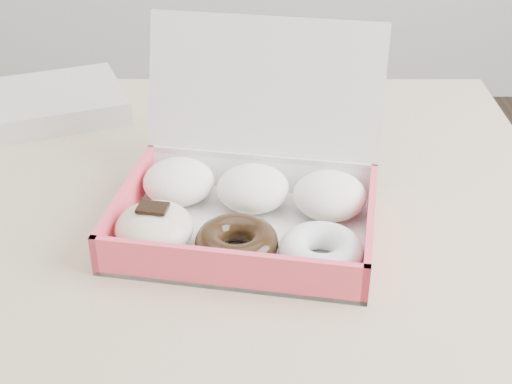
{
  "coord_description": "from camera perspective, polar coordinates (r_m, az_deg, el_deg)",
  "views": [
    {
      "loc": [
        0.19,
        -0.81,
        1.26
      ],
      "look_at": [
        0.19,
        -0.09,
        0.81
      ],
      "focal_mm": 50.0,
      "sensor_mm": 36.0,
      "label": 1
    }
  ],
  "objects": [
    {
      "name": "table",
      "position": [
        1.02,
        -10.8,
        -3.97
      ],
      "size": [
        1.2,
        0.8,
        0.75
      ],
      "color": "tan",
      "rests_on": "ground"
    },
    {
      "name": "donut_box",
      "position": [
        0.88,
        -0.86,
        -0.66
      ],
      "size": [
        0.35,
        0.33,
        0.22
      ],
      "rotation": [
        0.0,
        0.0,
        -0.17
      ],
      "color": "silver",
      "rests_on": "table"
    },
    {
      "name": "newspapers",
      "position": [
        1.23,
        -16.2,
        6.89
      ],
      "size": [
        0.29,
        0.26,
        0.04
      ],
      "primitive_type": "cube",
      "rotation": [
        0.0,
        0.0,
        0.37
      ],
      "color": "silver",
      "rests_on": "table"
    }
  ]
}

